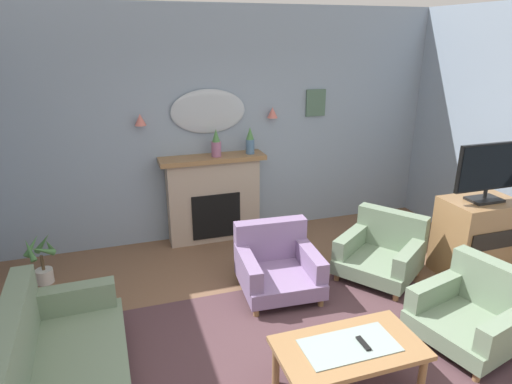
# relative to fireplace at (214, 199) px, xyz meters

# --- Properties ---
(floor) EXTENTS (6.85, 6.91, 0.10)m
(floor) POSITION_rel_fireplace_xyz_m (0.25, -2.79, -0.62)
(floor) COLOR brown
(floor) RESTS_ON ground
(wall_back) EXTENTS (6.85, 0.10, 2.99)m
(wall_back) POSITION_rel_fireplace_xyz_m (0.25, 0.22, 0.93)
(wall_back) COLOR #8C9EB2
(wall_back) RESTS_ON ground
(patterned_rug) EXTENTS (3.20, 2.40, 0.01)m
(patterned_rug) POSITION_rel_fireplace_xyz_m (0.25, -2.59, -0.56)
(patterned_rug) COLOR #4C3338
(patterned_rug) RESTS_ON ground
(fireplace) EXTENTS (1.36, 0.36, 1.16)m
(fireplace) POSITION_rel_fireplace_xyz_m (0.00, 0.00, 0.00)
(fireplace) COLOR tan
(fireplace) RESTS_ON ground
(mantel_vase_left) EXTENTS (0.13, 0.13, 0.35)m
(mantel_vase_left) POSITION_rel_fireplace_xyz_m (0.05, -0.03, 0.75)
(mantel_vase_left) COLOR #9E6084
(mantel_vase_left) RESTS_ON fireplace
(mantel_vase_centre) EXTENTS (0.11, 0.11, 0.35)m
(mantel_vase_centre) POSITION_rel_fireplace_xyz_m (0.50, -0.03, 0.75)
(mantel_vase_centre) COLOR #4C7093
(mantel_vase_centre) RESTS_ON fireplace
(wall_mirror) EXTENTS (0.96, 0.06, 0.56)m
(wall_mirror) POSITION_rel_fireplace_xyz_m (0.00, 0.14, 1.14)
(wall_mirror) COLOR #B2BCC6
(wall_sconce_left) EXTENTS (0.14, 0.14, 0.14)m
(wall_sconce_left) POSITION_rel_fireplace_xyz_m (-0.85, 0.09, 1.09)
(wall_sconce_left) COLOR #D17066
(wall_sconce_right) EXTENTS (0.14, 0.14, 0.14)m
(wall_sconce_right) POSITION_rel_fireplace_xyz_m (0.85, 0.09, 1.09)
(wall_sconce_right) COLOR #D17066
(framed_picture) EXTENTS (0.28, 0.03, 0.36)m
(framed_picture) POSITION_rel_fireplace_xyz_m (1.50, 0.15, 1.18)
(framed_picture) COLOR #4C6B56
(coffee_table) EXTENTS (1.10, 0.60, 0.45)m
(coffee_table) POSITION_rel_fireplace_xyz_m (0.33, -3.03, -0.19)
(coffee_table) COLOR olive
(coffee_table) RESTS_ON ground
(tv_remote) EXTENTS (0.04, 0.16, 0.02)m
(tv_remote) POSITION_rel_fireplace_xyz_m (0.43, -3.06, -0.12)
(tv_remote) COLOR black
(tv_remote) RESTS_ON coffee_table
(floral_couch) EXTENTS (0.90, 1.74, 0.76)m
(floral_couch) POSITION_rel_fireplace_xyz_m (-1.78, -2.43, -0.25)
(floral_couch) COLOR gray
(floral_couch) RESTS_ON ground
(armchair_in_corner) EXTENTS (0.86, 0.87, 0.71)m
(armchair_in_corner) POSITION_rel_fireplace_xyz_m (0.34, -1.46, -0.27)
(armchair_in_corner) COLOR gray
(armchair_in_corner) RESTS_ON ground
(armchair_beside_couch) EXTENTS (0.99, 0.97, 0.71)m
(armchair_beside_couch) POSITION_rel_fireplace_xyz_m (1.72, -2.82, -0.27)
(armchair_beside_couch) COLOR gray
(armchair_beside_couch) RESTS_ON ground
(armchair_by_coffee_table) EXTENTS (1.13, 1.13, 0.71)m
(armchair_by_coffee_table) POSITION_rel_fireplace_xyz_m (1.60, -1.54, -0.27)
(armchair_by_coffee_table) COLOR gray
(armchair_by_coffee_table) RESTS_ON ground
(tv_cabinet) EXTENTS (0.80, 0.57, 0.90)m
(tv_cabinet) POSITION_rel_fireplace_xyz_m (2.63, -1.83, -0.12)
(tv_cabinet) COLOR olive
(tv_cabinet) RESTS_ON ground
(tv_flatscreen) EXTENTS (0.84, 0.24, 0.65)m
(tv_flatscreen) POSITION_rel_fireplace_xyz_m (2.63, -1.85, 0.68)
(tv_flatscreen) COLOR black
(tv_flatscreen) RESTS_ON tv_cabinet
(potted_plant_small_fern) EXTENTS (0.36, 0.36, 0.57)m
(potted_plant_small_fern) POSITION_rel_fireplace_xyz_m (-2.07, -0.53, -0.30)
(potted_plant_small_fern) COLOR silver
(potted_plant_small_fern) RESTS_ON ground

